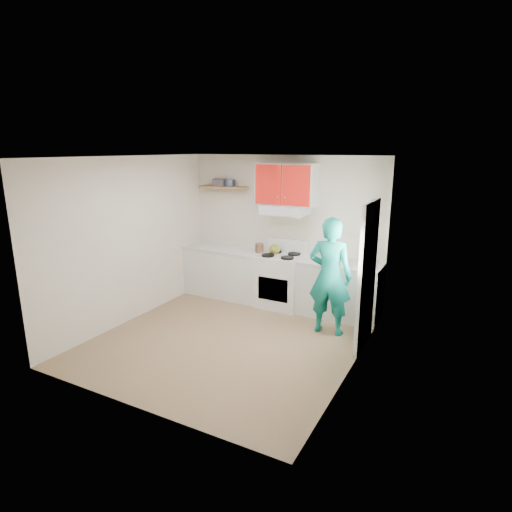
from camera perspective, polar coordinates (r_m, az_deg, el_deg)
The scene contains 21 objects.
floor at distance 6.29m, azimuth -3.61°, elevation -11.16°, with size 3.80×3.80×0.00m, color brown.
ceiling at distance 5.68m, azimuth -4.04°, elevation 13.24°, with size 3.60×3.80×0.04m, color white.
back_wall at distance 7.49m, azimuth 3.80°, elevation 3.52°, with size 3.60×0.04×2.60m, color beige.
front_wall at distance 4.41m, azimuth -16.85°, elevation -4.92°, with size 3.60×0.04×2.60m, color beige.
left_wall at distance 6.94m, azimuth -16.60°, elevation 2.07°, with size 0.04×3.80×2.60m, color beige.
right_wall at distance 5.17m, azimuth 13.48°, elevation -1.86°, with size 0.04×3.80×2.60m, color beige.
door at distance 5.91m, azimuth 14.81°, elevation -2.69°, with size 0.05×0.85×2.05m, color white.
door_glass at distance 5.80m, azimuth 14.82°, elevation 1.36°, with size 0.01×0.55×0.95m, color white.
counter_left at distance 7.91m, azimuth -4.09°, elevation -2.23°, with size 1.52×0.60×0.90m, color silver.
counter_right at distance 7.06m, azimuth 11.19°, elevation -4.56°, with size 1.32×0.60×0.90m, color silver.
stove at distance 7.38m, azimuth 3.37°, elevation -3.39°, with size 0.76×0.65×0.92m, color white.
range_hood at distance 7.19m, azimuth 3.87°, elevation 6.25°, with size 0.76×0.44×0.15m, color silver.
upper_cabinets at distance 7.19m, azimuth 4.11°, elevation 9.66°, with size 1.02×0.33×0.70m, color red.
shelf at distance 7.80m, azimuth -4.40°, elevation 9.29°, with size 0.90×0.30×0.04m, color brown.
books at distance 7.83m, azimuth -4.91°, elevation 9.90°, with size 0.25×0.18×0.13m, color #3D363B.
tin at distance 7.71m, azimuth -3.58°, elevation 9.82°, with size 0.20×0.20×0.12m, color #333D4C.
kettle at distance 7.34m, azimuth 2.52°, elevation 0.95°, with size 0.20×0.20×0.17m, color olive.
crock at distance 7.43m, azimuth 0.47°, elevation 1.01°, with size 0.15×0.15×0.18m, color #492F20.
cutting_board at distance 7.06m, azimuth 8.81°, elevation -0.55°, with size 0.32×0.23×0.02m, color olive.
silicone_mat at distance 6.77m, azimuth 14.00°, elevation -1.52°, with size 0.27×0.22×0.01m, color red.
person at distance 6.28m, azimuth 9.98°, elevation -2.73°, with size 0.65×0.42×1.77m, color #0E7E6E.
Camera 1 is at (2.98, -4.83, 2.72)m, focal length 29.55 mm.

